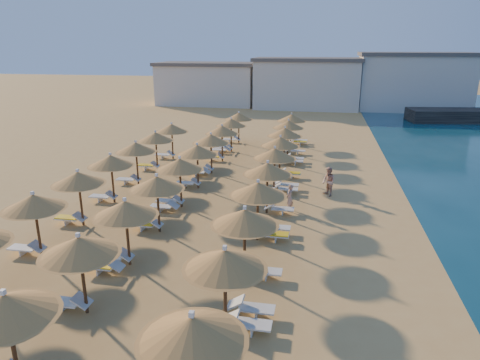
% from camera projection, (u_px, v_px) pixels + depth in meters
% --- Properties ---
extents(ground, '(220.00, 220.00, 0.00)m').
position_uv_depth(ground, '(226.00, 227.00, 22.16)').
color(ground, tan).
rests_on(ground, ground).
extents(hotel_blocks, '(46.35, 9.88, 8.10)m').
position_uv_depth(hotel_blocks, '(313.00, 83.00, 64.06)').
color(hotel_blocks, beige).
rests_on(hotel_blocks, ground).
extents(parasol_row_east, '(2.74, 37.78, 3.05)m').
position_uv_depth(parasol_row_east, '(267.00, 170.00, 23.23)').
color(parasol_row_east, brown).
rests_on(parasol_row_east, ground).
extents(parasol_row_west, '(2.74, 37.78, 3.05)m').
position_uv_depth(parasol_row_west, '(180.00, 165.00, 24.12)').
color(parasol_row_west, brown).
rests_on(parasol_row_west, ground).
extents(parasol_row_inland, '(2.74, 23.76, 3.05)m').
position_uv_depth(parasol_row_inland, '(111.00, 161.00, 24.87)').
color(parasol_row_inland, brown).
rests_on(parasol_row_inland, ground).
extents(loungers, '(12.24, 36.53, 0.66)m').
position_uv_depth(loungers, '(202.00, 203.00, 24.50)').
color(loungers, white).
rests_on(loungers, ground).
extents(beachgoer_a, '(0.52, 0.65, 1.56)m').
position_uv_depth(beachgoer_a, '(290.00, 198.00, 24.07)').
color(beachgoer_a, tan).
rests_on(beachgoer_a, ground).
extents(beachgoer_b, '(1.06, 1.12, 1.82)m').
position_uv_depth(beachgoer_b, '(329.00, 182.00, 26.49)').
color(beachgoer_b, tan).
rests_on(beachgoer_b, ground).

